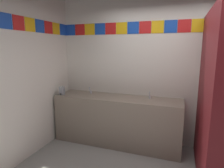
% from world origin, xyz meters
% --- Properties ---
extents(wall_back, '(4.36, 0.09, 2.90)m').
position_xyz_m(wall_back, '(-0.00, 1.51, 1.45)').
color(wall_back, silver).
rests_on(wall_back, ground_plane).
extents(wall_side, '(0.09, 2.94, 2.90)m').
position_xyz_m(wall_side, '(-2.22, 0.00, 1.45)').
color(wall_side, silver).
rests_on(wall_side, ground_plane).
extents(vanity_counter, '(2.32, 0.59, 0.89)m').
position_xyz_m(vanity_counter, '(-0.97, 1.18, 0.46)').
color(vanity_counter, gray).
rests_on(vanity_counter, ground_plane).
extents(faucet_left, '(0.04, 0.10, 0.14)m').
position_xyz_m(faucet_left, '(-1.55, 1.27, 0.95)').
color(faucet_left, silver).
rests_on(faucet_left, vanity_counter).
extents(faucet_right, '(0.04, 0.10, 0.14)m').
position_xyz_m(faucet_right, '(-0.39, 1.27, 0.95)').
color(faucet_right, silver).
rests_on(faucet_right, vanity_counter).
extents(soap_dispenser, '(0.09, 0.09, 0.16)m').
position_xyz_m(soap_dispenser, '(-2.03, 1.00, 0.97)').
color(soap_dispenser, gray).
rests_on(soap_dispenser, vanity_counter).
extents(stall_divider, '(0.92, 1.53, 2.26)m').
position_xyz_m(stall_divider, '(0.58, 0.44, 1.13)').
color(stall_divider, maroon).
rests_on(stall_divider, ground_plane).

